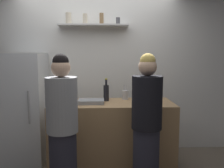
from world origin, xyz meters
TOP-DOWN VIEW (x-y plane):
  - back_wall_assembly at (-0.00, 1.25)m, footprint 4.80×0.32m
  - refrigerator at (-1.05, 0.85)m, footprint 0.59×0.68m
  - counter at (0.22, 0.51)m, footprint 1.65×0.67m
  - baking_pan at (-0.06, 0.46)m, footprint 0.34×0.24m
  - utensil_holder at (0.42, 0.73)m, footprint 0.09×0.09m
  - wine_bottle_pale_glass at (0.66, 0.36)m, footprint 0.07×0.07m
  - wine_bottle_green_glass at (-0.31, 0.48)m, footprint 0.07×0.07m
  - wine_bottle_dark_glass at (0.15, 0.62)m, footprint 0.08×0.08m
  - water_bottle_plastic at (0.65, 0.67)m, footprint 0.09×0.09m
  - person_blonde at (0.59, -0.07)m, footprint 0.34×0.34m
  - person_grey_hoodie at (-0.34, -0.15)m, footprint 0.34×0.34m

SIDE VIEW (x-z plane):
  - counter at x=0.22m, z-range 0.00..0.93m
  - person_grey_hoodie at x=-0.34m, z-range -0.01..1.57m
  - person_blonde at x=0.59m, z-range -0.01..1.58m
  - refrigerator at x=-1.05m, z-range 0.00..1.59m
  - baking_pan at x=-0.06m, z-range 0.93..0.98m
  - utensil_holder at x=0.42m, z-range 0.89..1.10m
  - water_bottle_plastic at x=0.65m, z-range 0.92..1.13m
  - wine_bottle_green_glass at x=-0.31m, z-range 0.89..1.19m
  - wine_bottle_pale_glass at x=0.66m, z-range 0.90..1.19m
  - wine_bottle_dark_glass at x=0.15m, z-range 0.89..1.21m
  - back_wall_assembly at x=0.00m, z-range 0.01..2.61m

